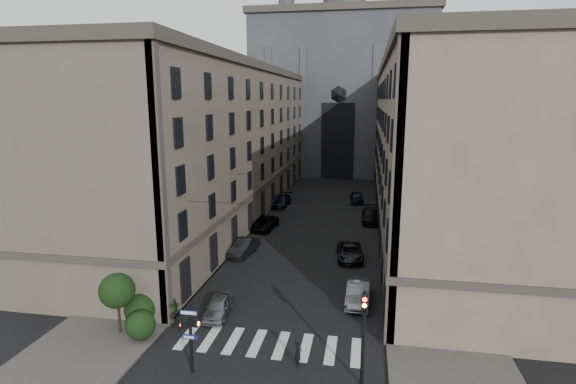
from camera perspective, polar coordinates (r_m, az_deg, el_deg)
The scene contains 19 objects.
sidewalk_left at distance 59.27m, azimuth -5.89°, elevation -2.55°, with size 7.00×80.00×0.15m, color #383533.
sidewalk_right at distance 57.30m, azimuth 14.79°, elevation -3.38°, with size 7.00×80.00×0.15m, color #383533.
zebra_crossing at distance 28.76m, azimuth -2.43°, elevation -18.71°, with size 11.00×3.20×0.01m, color beige.
building_left at distance 58.59m, azimuth -8.86°, elevation 6.41°, with size 13.60×60.60×18.85m.
building_right at distance 56.03m, azimuth 18.29°, elevation 5.74°, with size 13.60×60.60×18.85m.
gothic_tower at distance 94.39m, azimuth 6.93°, elevation 13.53°, with size 35.00×23.00×58.00m.
pedestrian_signal_left at distance 25.67m, azimuth -12.30°, elevation -17.06°, with size 1.02×0.38×4.00m.
traffic_light_right at distance 23.94m, azimuth 9.59°, elevation -16.56°, with size 0.34×0.50×5.20m.
shrub_cluster at distance 30.82m, azimuth -18.96°, elevation -13.44°, with size 3.90×4.40×3.90m.
tram_wires at distance 55.60m, azimuth 4.34°, elevation 4.07°, with size 14.00×60.00×0.43m.
car_left_near at distance 32.04m, azimuth -8.82°, elevation -14.18°, with size 1.55×3.84×1.31m, color slate.
car_left_midnear at distance 43.30m, azimuth -5.66°, elevation -6.97°, with size 1.61×4.62×1.52m, color black.
car_left_midfar at distance 51.45m, azimuth -3.09°, elevation -3.96°, with size 2.37×5.15×1.43m, color black.
car_left_far at distance 62.23m, azimuth -0.94°, elevation -1.13°, with size 2.21×5.44×1.58m, color black.
car_right_near at distance 33.89m, azimuth 8.88°, elevation -12.47°, with size 1.64×4.70×1.55m, color slate.
car_right_midnear at distance 42.34m, azimuth 7.86°, elevation -7.56°, with size 2.30×4.99×1.39m, color black.
car_right_midfar at distance 55.22m, azimuth 10.51°, elevation -2.96°, with size 2.26×5.56×1.61m, color black.
car_right_far at distance 65.27m, azimuth 8.72°, elevation -0.69°, with size 1.78×4.42×1.51m, color black.
pedestrian at distance 26.31m, azimuth 1.31°, elevation -19.73°, with size 0.61×0.40×1.68m, color black.
Camera 1 is at (5.47, -19.22, 14.53)m, focal length 28.00 mm.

